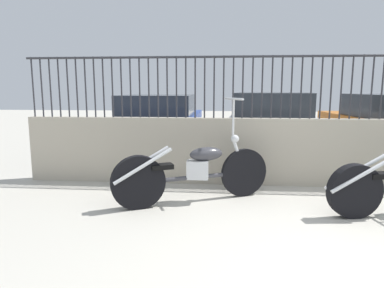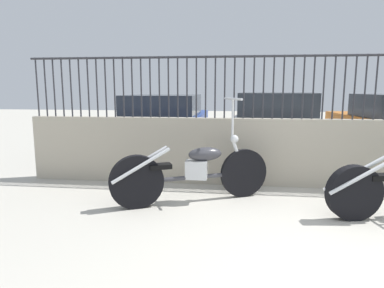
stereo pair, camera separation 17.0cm
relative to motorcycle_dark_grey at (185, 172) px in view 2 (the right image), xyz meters
name	(u,v)px [view 2 (the right image)]	position (x,y,z in m)	size (l,w,h in m)	color
ground_plane	(362,285)	(1.61, -1.71, -0.41)	(40.00, 40.00, 0.00)	#B7B2A5
low_wall	(300,153)	(1.61, 0.98, 0.10)	(8.48, 0.18, 1.03)	#B2A893
fence_railing	(304,79)	(1.61, 0.98, 1.20)	(8.48, 0.04, 0.93)	#2D2D33
motorcycle_dark_grey	(185,172)	(0.00, 0.00, 0.00)	(1.98, 1.00, 1.37)	black
car_blue	(165,123)	(-0.99, 3.53, 0.27)	(1.73, 3.97, 1.34)	black
car_silver	(277,123)	(1.57, 3.64, 0.29)	(2.18, 4.37, 1.39)	black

